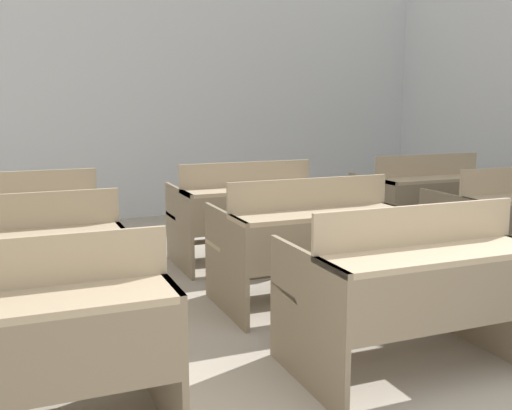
{
  "coord_description": "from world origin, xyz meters",
  "views": [
    {
      "loc": [
        -1.66,
        -1.13,
        1.4
      ],
      "look_at": [
        -0.24,
        2.34,
        0.75
      ],
      "focal_mm": 42.0,
      "sensor_mm": 36.0,
      "label": 1
    }
  ],
  "objects": [
    {
      "name": "bench_third_left",
      "position": [
        -1.66,
        3.64,
        0.46
      ],
      "size": [
        1.18,
        0.81,
        0.89
      ],
      "color": "gray",
      "rests_on": "ground_plane"
    },
    {
      "name": "bench_third_right",
      "position": [
        2.07,
        3.63,
        0.46
      ],
      "size": [
        1.18,
        0.81,
        0.89
      ],
      "color": "#80715A",
      "rests_on": "ground_plane"
    },
    {
      "name": "bench_front_left",
      "position": [
        -1.68,
        1.3,
        0.46
      ],
      "size": [
        1.18,
        0.81,
        0.89
      ],
      "color": "#7E6F58",
      "rests_on": "ground_plane"
    },
    {
      "name": "bench_second_left",
      "position": [
        -1.68,
        2.49,
        0.46
      ],
      "size": [
        1.18,
        0.81,
        0.89
      ],
      "color": "#7F7059",
      "rests_on": "ground_plane"
    },
    {
      "name": "bench_second_center",
      "position": [
        0.18,
        2.46,
        0.46
      ],
      "size": [
        1.18,
        0.81,
        0.89
      ],
      "color": "#7F7059",
      "rests_on": "ground_plane"
    },
    {
      "name": "bench_front_center",
      "position": [
        0.2,
        1.32,
        0.46
      ],
      "size": [
        1.18,
        0.81,
        0.89
      ],
      "color": "#81725B",
      "rests_on": "ground_plane"
    },
    {
      "name": "bench_third_center",
      "position": [
        0.18,
        3.63,
        0.46
      ],
      "size": [
        1.18,
        0.81,
        0.89
      ],
      "color": "#83735D",
      "rests_on": "ground_plane"
    },
    {
      "name": "wastepaper_bin",
      "position": [
        3.26,
        4.44,
        0.17
      ],
      "size": [
        0.26,
        0.26,
        0.33
      ],
      "color": "#474C51",
      "rests_on": "ground_plane"
    },
    {
      "name": "wall_back",
      "position": [
        0.0,
        6.08,
        1.53
      ],
      "size": [
        7.16,
        0.06,
        3.07
      ],
      "color": "silver",
      "rests_on": "ground_plane"
    }
  ]
}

